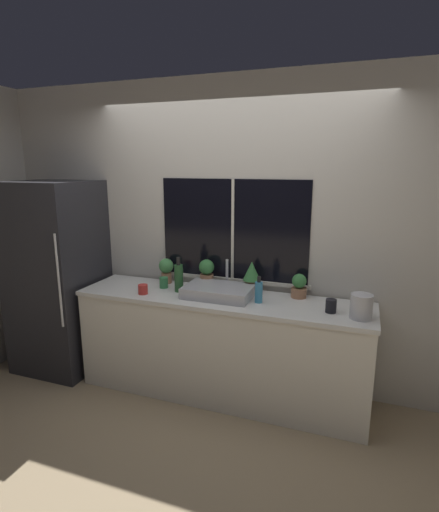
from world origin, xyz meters
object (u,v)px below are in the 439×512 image
at_px(potted_plant_far_left, 166,269).
at_px(potted_plant_center_left, 207,273).
at_px(sink, 219,291).
at_px(potted_plant_center_right, 252,275).
at_px(mug_red, 143,289).
at_px(soap_bottle, 259,292).
at_px(bottle_tall, 179,277).
at_px(kettle, 361,305).
at_px(potted_plant_far_right, 299,286).
at_px(mug_black, 331,306).
at_px(refrigerator, 58,277).
at_px(mug_green, 164,283).

distance_m(potted_plant_far_left, potted_plant_center_left, 0.40).
relative_size(sink, potted_plant_center_right, 2.06).
bearing_deg(potted_plant_center_left, mug_red, -140.49).
xyz_separation_m(soap_bottle, bottle_tall, (-0.72, 0.04, 0.04)).
distance_m(potted_plant_center_left, kettle, 1.35).
bearing_deg(potted_plant_far_right, mug_black, -43.56).
height_order(sink, potted_plant_far_left, sink).
bearing_deg(potted_plant_center_left, refrigerator, -170.54).
bearing_deg(bottle_tall, kettle, -4.66).
height_order(refrigerator, soap_bottle, refrigerator).
height_order(potted_plant_center_right, potted_plant_far_right, potted_plant_center_right).
xyz_separation_m(potted_plant_far_left, soap_bottle, (0.94, -0.24, -0.04)).
bearing_deg(mug_red, potted_plant_center_left, 39.51).
distance_m(potted_plant_far_left, soap_bottle, 0.97).
bearing_deg(mug_green, bottle_tall, -15.65).
bearing_deg(sink, potted_plant_far_left, 161.01).
height_order(refrigerator, mug_red, refrigerator).
bearing_deg(potted_plant_center_left, potted_plant_far_right, 0.00).
bearing_deg(mug_black, sink, 176.07).
distance_m(soap_bottle, kettle, 0.78).
xyz_separation_m(potted_plant_far_right, soap_bottle, (-0.28, -0.24, -0.01)).
bearing_deg(soap_bottle, potted_plant_center_left, 156.46).
xyz_separation_m(refrigerator, bottle_tall, (1.27, 0.05, 0.11)).
relative_size(mug_black, kettle, 0.51).
relative_size(soap_bottle, bottle_tall, 0.71).
xyz_separation_m(potted_plant_center_left, potted_plant_far_right, (0.82, 0.00, -0.04)).
relative_size(potted_plant_far_left, mug_red, 2.83).
relative_size(soap_bottle, kettle, 1.08).
bearing_deg(refrigerator, potted_plant_far_left, 13.00).
xyz_separation_m(soap_bottle, kettle, (0.77, -0.08, 0.01)).
bearing_deg(mug_red, bottle_tall, 33.12).
bearing_deg(mug_red, mug_black, 3.55).
distance_m(potted_plant_far_left, potted_plant_center_right, 0.82).
bearing_deg(sink, mug_green, 173.89).
relative_size(potted_plant_center_right, mug_red, 3.33).
relative_size(potted_plant_center_left, potted_plant_far_right, 1.27).
height_order(potted_plant_far_right, kettle, potted_plant_far_right).
bearing_deg(potted_plant_center_right, potted_plant_far_left, 180.00).
distance_m(sink, mug_black, 0.92).
bearing_deg(potted_plant_far_right, bottle_tall, -169.05).
height_order(refrigerator, potted_plant_center_right, refrigerator).
height_order(soap_bottle, mug_black, soap_bottle).
relative_size(potted_plant_far_left, potted_plant_far_right, 1.15).
bearing_deg(refrigerator, bottle_tall, 2.13).
height_order(mug_red, mug_black, mug_black).
bearing_deg(soap_bottle, sink, 174.86).
bearing_deg(potted_plant_far_right, potted_plant_center_right, -180.00).
xyz_separation_m(soap_bottle, mug_green, (-0.90, 0.09, -0.04)).
xyz_separation_m(bottle_tall, mug_red, (-0.26, -0.17, -0.09)).
relative_size(potted_plant_far_right, soap_bottle, 0.93).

